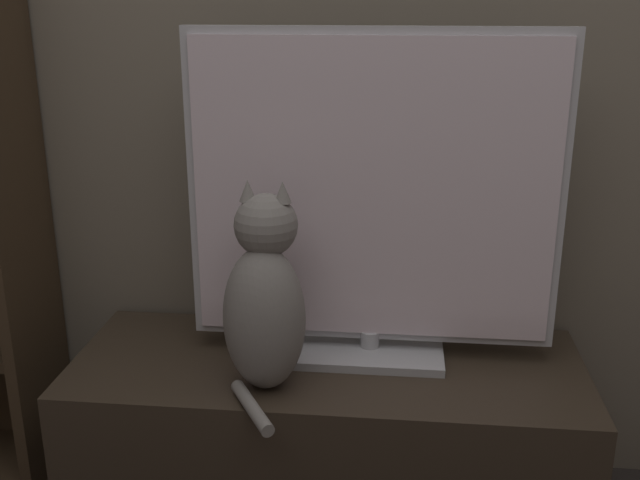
{
  "coord_description": "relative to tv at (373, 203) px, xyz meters",
  "views": [
    {
      "loc": [
        0.15,
        -0.62,
        1.23
      ],
      "look_at": [
        -0.01,
        0.91,
        0.73
      ],
      "focal_mm": 42.0,
      "sensor_mm": 36.0,
      "label": 1
    }
  ],
  "objects": [
    {
      "name": "cat",
      "position": [
        -0.22,
        -0.17,
        -0.17
      ],
      "size": [
        0.19,
        0.31,
        0.46
      ],
      "rotation": [
        0.0,
        0.0,
        -0.08
      ],
      "color": "gray",
      "rests_on": "tv_stand"
    },
    {
      "name": "tv",
      "position": [
        0.0,
        0.0,
        0.0
      ],
      "size": [
        0.84,
        0.21,
        0.76
      ],
      "color": "#B7B7BC",
      "rests_on": "tv_stand"
    },
    {
      "name": "tv_stand",
      "position": [
        -0.1,
        -0.05,
        -0.58
      ],
      "size": [
        1.2,
        0.47,
        0.41
      ],
      "color": "#33281E",
      "rests_on": "ground_plane"
    }
  ]
}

